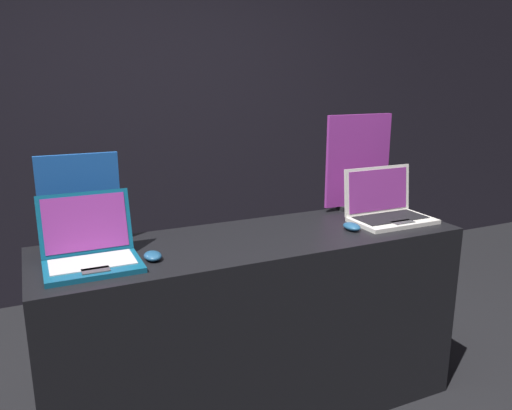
# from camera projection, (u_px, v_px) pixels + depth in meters

# --- Properties ---
(wall_back) EXTENTS (8.00, 0.05, 2.80)m
(wall_back) POSITION_uv_depth(u_px,v_px,m) (155.00, 102.00, 3.65)
(wall_back) COLOR black
(wall_back) RESTS_ON ground_plane
(display_counter) EXTENTS (1.91, 0.58, 0.88)m
(display_counter) POSITION_uv_depth(u_px,v_px,m) (256.00, 327.00, 2.34)
(display_counter) COLOR black
(display_counter) RESTS_ON ground_plane
(laptop_front) EXTENTS (0.35, 0.31, 0.26)m
(laptop_front) POSITION_uv_depth(u_px,v_px,m) (90.00, 249.00, 1.90)
(laptop_front) COLOR #0F5170
(laptop_front) RESTS_ON display_counter
(mouse_front) EXTENTS (0.07, 0.10, 0.03)m
(mouse_front) POSITION_uv_depth(u_px,v_px,m) (153.00, 256.00, 1.95)
(mouse_front) COLOR navy
(mouse_front) RESTS_ON display_counter
(promo_stand_front) EXTENTS (0.33, 0.07, 0.39)m
(promo_stand_front) POSITION_uv_depth(u_px,v_px,m) (80.00, 203.00, 2.09)
(promo_stand_front) COLOR black
(promo_stand_front) RESTS_ON display_counter
(laptop_back) EXTENTS (0.40, 0.27, 0.26)m
(laptop_back) POSITION_uv_depth(u_px,v_px,m) (387.00, 208.00, 2.49)
(laptop_back) COLOR silver
(laptop_back) RESTS_ON display_counter
(mouse_back) EXTENTS (0.07, 0.10, 0.03)m
(mouse_back) POSITION_uv_depth(u_px,v_px,m) (352.00, 227.00, 2.33)
(mouse_back) COLOR navy
(mouse_back) RESTS_ON display_counter
(promo_stand_back) EXTENTS (0.39, 0.07, 0.51)m
(promo_stand_back) POSITION_uv_depth(u_px,v_px,m) (358.00, 164.00, 2.67)
(promo_stand_back) COLOR black
(promo_stand_back) RESTS_ON display_counter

